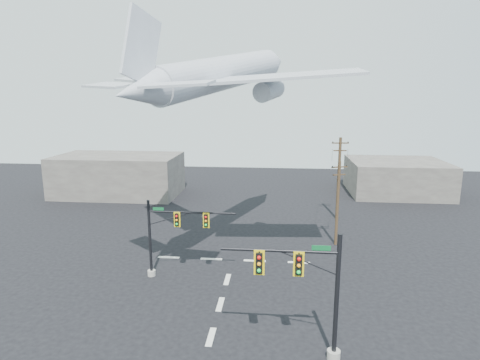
# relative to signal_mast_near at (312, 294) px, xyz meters

# --- Properties ---
(ground) EXTENTS (120.00, 120.00, 0.00)m
(ground) POSITION_rel_signal_mast_near_xyz_m (-5.95, 1.47, -4.02)
(ground) COLOR black
(ground) RESTS_ON ground
(lane_markings) EXTENTS (14.00, 21.20, 0.01)m
(lane_markings) POSITION_rel_signal_mast_near_xyz_m (-5.95, 6.81, -4.01)
(lane_markings) COLOR silver
(lane_markings) RESTS_ON ground
(signal_mast_near) EXTENTS (6.82, 0.83, 7.53)m
(signal_mast_near) POSITION_rel_signal_mast_near_xyz_m (0.00, 0.00, 0.00)
(signal_mast_near) COLOR gray
(signal_mast_near) RESTS_ON ground
(signal_mast_far) EXTENTS (7.42, 0.72, 6.52)m
(signal_mast_far) POSITION_rel_signal_mast_near_xyz_m (-10.76, 9.55, -0.46)
(signal_mast_far) COLOR gray
(signal_mast_far) RESTS_ON ground
(utility_pole_a) EXTENTS (1.64, 0.69, 8.52)m
(utility_pole_a) POSITION_rel_signal_mast_near_xyz_m (3.92, 18.31, 0.44)
(utility_pole_a) COLOR #4C3820
(utility_pole_a) RESTS_ON ground
(utility_pole_b) EXTENTS (2.01, 0.35, 9.93)m
(utility_pole_b) POSITION_rel_signal_mast_near_xyz_m (5.22, 27.17, 1.18)
(utility_pole_b) COLOR #4C3820
(utility_pole_b) RESTS_ON ground
(power_lines) EXTENTS (2.98, 8.87, 0.03)m
(power_lines) POSITION_rel_signal_mast_near_xyz_m (4.58, 22.74, 4.54)
(power_lines) COLOR black
(airliner) EXTENTS (22.78, 24.86, 6.84)m
(airliner) POSITION_rel_signal_mast_near_xyz_m (-6.86, 14.57, 12.53)
(airliner) COLOR silver
(building_left) EXTENTS (18.00, 10.00, 6.00)m
(building_left) POSITION_rel_signal_mast_near_xyz_m (-25.95, 36.47, -1.02)
(building_left) COLOR slate
(building_left) RESTS_ON ground
(building_right) EXTENTS (14.00, 12.00, 5.00)m
(building_right) POSITION_rel_signal_mast_near_xyz_m (16.05, 41.47, -1.52)
(building_right) COLOR slate
(building_right) RESTS_ON ground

